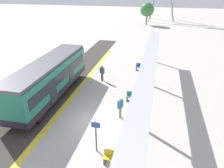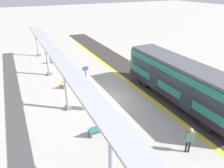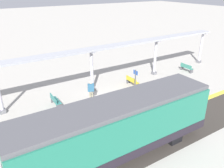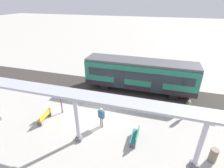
# 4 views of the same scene
# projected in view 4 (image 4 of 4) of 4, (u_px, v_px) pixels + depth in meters

# --- Properties ---
(ground_plane) EXTENTS (176.00, 176.00, 0.00)m
(ground_plane) POSITION_uv_depth(u_px,v_px,m) (96.00, 113.00, 15.19)
(ground_plane) COLOR #B1ADA4
(tactile_edge_strip) EXTENTS (0.50, 38.77, 0.01)m
(tactile_edge_strip) POSITION_uv_depth(u_px,v_px,m) (108.00, 94.00, 18.17)
(tactile_edge_strip) COLOR yellow
(tactile_edge_strip) RESTS_ON ground
(trackbed) EXTENTS (3.20, 50.77, 0.01)m
(trackbed) POSITION_uv_depth(u_px,v_px,m) (113.00, 87.00, 19.75)
(trackbed) COLOR #38332D
(trackbed) RESTS_ON ground
(train_near_carriage) EXTENTS (2.65, 11.54, 3.48)m
(train_near_carriage) POSITION_uv_depth(u_px,v_px,m) (139.00, 75.00, 18.17)
(train_near_carriage) COLOR #1F6E57
(train_near_carriage) RESTS_ON ground
(canopy_pillar_third) EXTENTS (1.10, 0.44, 3.76)m
(canopy_pillar_third) POSITION_uv_depth(u_px,v_px,m) (77.00, 119.00, 11.51)
(canopy_pillar_third) COLOR slate
(canopy_pillar_third) RESTS_ON ground
(canopy_pillar_fourth) EXTENTS (1.10, 0.44, 3.76)m
(canopy_pillar_fourth) POSITION_uv_depth(u_px,v_px,m) (201.00, 143.00, 9.57)
(canopy_pillar_fourth) COLOR slate
(canopy_pillar_fourth) RESTS_ON ground
(canopy_beam) EXTENTS (1.20, 31.04, 0.16)m
(canopy_beam) POSITION_uv_depth(u_px,v_px,m) (77.00, 95.00, 10.58)
(canopy_beam) COLOR #A8AAB2
(canopy_beam) RESTS_ON canopy_pillar_nearest
(bench_mid_platform) EXTENTS (1.51, 0.46, 0.86)m
(bench_mid_platform) POSITION_uv_depth(u_px,v_px,m) (135.00, 136.00, 12.07)
(bench_mid_platform) COLOR #2D7770
(bench_mid_platform) RESTS_ON ground
(bench_far_end) EXTENTS (1.51, 0.48, 0.86)m
(bench_far_end) POSITION_uv_depth(u_px,v_px,m) (45.00, 116.00, 14.10)
(bench_far_end) COLOR gold
(bench_far_end) RESTS_ON ground
(trash_bin) EXTENTS (0.48, 0.48, 0.97)m
(trash_bin) POSITION_uv_depth(u_px,v_px,m) (213.00, 155.00, 10.58)
(trash_bin) COLOR #766758
(trash_bin) RESTS_ON ground
(platform_info_sign) EXTENTS (0.56, 0.10, 2.20)m
(platform_info_sign) POSITION_uv_depth(u_px,v_px,m) (61.00, 100.00, 14.72)
(platform_info_sign) COLOR #4C4C51
(platform_info_sign) RESTS_ON ground
(passenger_waiting_near_edge) EXTENTS (0.55, 0.43, 1.73)m
(passenger_waiting_near_edge) POSITION_uv_depth(u_px,v_px,m) (188.00, 107.00, 14.24)
(passenger_waiting_near_edge) COLOR black
(passenger_waiting_near_edge) RESTS_ON ground
(passenger_by_the_benches) EXTENTS (0.40, 0.56, 1.77)m
(passenger_by_the_benches) POSITION_uv_depth(u_px,v_px,m) (101.00, 115.00, 13.16)
(passenger_by_the_benches) COLOR gray
(passenger_by_the_benches) RESTS_ON ground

